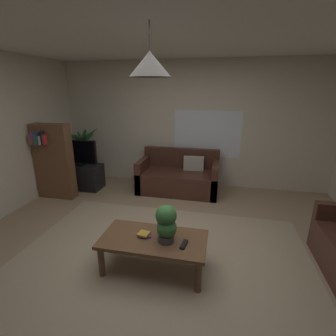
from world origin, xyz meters
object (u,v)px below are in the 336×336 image
book_on_table_1 (144,234)px  bookshelf_corner (54,161)px  potted_palm_corner (85,154)px  couch_under_window (179,178)px  pendant_lamp (150,64)px  coffee_table (154,243)px  tv_stand (80,176)px  potted_plant_on_table (166,223)px  book_on_table_0 (145,235)px  tv (77,152)px  remote_on_table_0 (184,244)px

book_on_table_1 → bookshelf_corner: bearing=145.5°
book_on_table_1 → potted_palm_corner: bearing=130.6°
book_on_table_1 → bookshelf_corner: size_ratio=0.09×
couch_under_window → potted_palm_corner: size_ratio=1.22×
pendant_lamp → book_on_table_1: bearing=172.9°
coffee_table → tv_stand: (-2.16, 2.05, -0.09)m
potted_plant_on_table → bookshelf_corner: (-2.49, 1.55, 0.10)m
couch_under_window → potted_plant_on_table: bearing=-83.4°
potted_plant_on_table → couch_under_window: bearing=96.6°
potted_palm_corner → couch_under_window: bearing=-6.4°
couch_under_window → book_on_table_0: 2.33m
couch_under_window → tv: (-2.03, -0.30, 0.49)m
remote_on_table_0 → bookshelf_corner: 3.15m
couch_under_window → potted_palm_corner: bearing=173.6°
book_on_table_0 → book_on_table_1: 0.02m
book_on_table_0 → tv_stand: size_ratio=0.15×
tv → coffee_table: bearing=-43.3°
coffee_table → potted_palm_corner: potted_palm_corner is taller
book_on_table_0 → pendant_lamp: pendant_lamp is taller
coffee_table → book_on_table_0: book_on_table_0 is taller
remote_on_table_0 → pendant_lamp: pendant_lamp is taller
coffee_table → book_on_table_1: 0.15m
book_on_table_1 → potted_palm_corner: size_ratio=0.09×
tv → remote_on_table_0: bearing=-39.8°
potted_palm_corner → tv: bearing=-73.4°
tv_stand → pendant_lamp: bearing=-43.6°
coffee_table → potted_palm_corner: bearing=131.9°
remote_on_table_0 → tv_stand: bearing=-32.2°
potted_plant_on_table → tv: bearing=138.5°
book_on_table_1 → tv: tv is taller
coffee_table → tv: 2.99m
coffee_table → bookshelf_corner: (-2.34, 1.55, 0.38)m
book_on_table_0 → bookshelf_corner: (-2.24, 1.53, 0.31)m
couch_under_window → pendant_lamp: (0.12, -2.34, 1.92)m
potted_plant_on_table → tv_stand: bearing=138.2°
couch_under_window → potted_plant_on_table: size_ratio=3.81×
book_on_table_0 → potted_plant_on_table: bearing=-4.4°
book_on_table_1 → potted_plant_on_table: 0.32m
tv_stand → potted_palm_corner: size_ratio=0.70×
remote_on_table_0 → pendant_lamp: (-0.35, 0.06, 1.78)m
book_on_table_0 → remote_on_table_0: bearing=-9.1°
coffee_table → tv_stand: bearing=136.4°
tv_stand → pendant_lamp: size_ratio=1.96×
coffee_table → book_on_table_0: size_ratio=8.68×
coffee_table → book_on_table_1: size_ratio=9.66×
book_on_table_1 → pendant_lamp: 1.77m
couch_under_window → potted_plant_on_table: 2.38m
tv_stand → tv: tv is taller
book_on_table_1 → potted_palm_corner: (-2.20, 2.57, 0.17)m
couch_under_window → book_on_table_1: bearing=-89.9°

